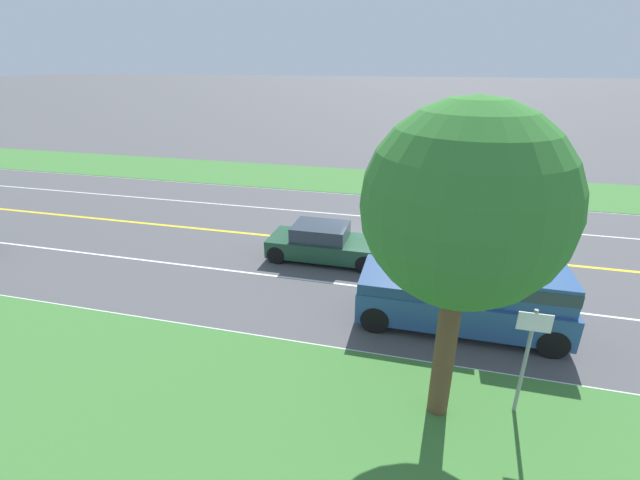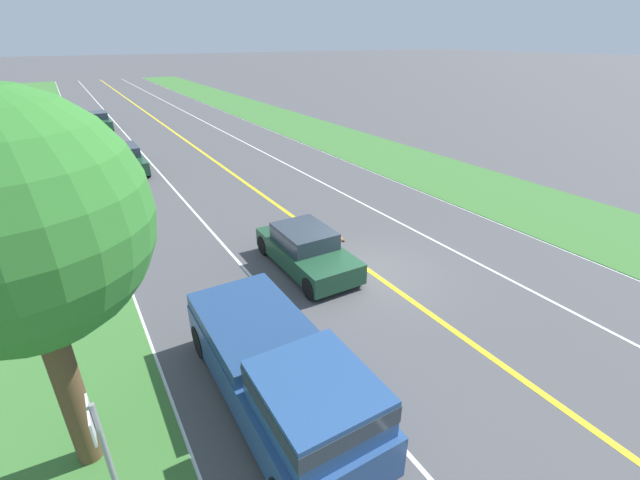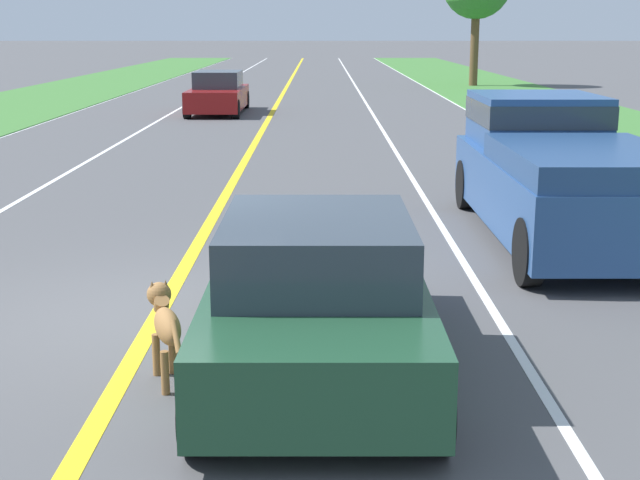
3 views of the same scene
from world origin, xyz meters
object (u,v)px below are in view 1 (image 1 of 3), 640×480
Objects in this scene: street_sign at (528,351)px; roadside_tree_right_near at (465,207)px; dog at (324,234)px; pickup_truck at (471,296)px; ego_car at (324,243)px.

roadside_tree_right_near is at bearing -77.44° from street_sign.
pickup_truck is at bearing 29.93° from dog.
dog is 0.19× the size of pickup_truck.
pickup_truck is 2.20× the size of street_sign.
pickup_truck is 5.17m from roadside_tree_right_near.
dog is at bearing -141.62° from street_sign.
ego_car is 6.07m from pickup_truck.
dog is 0.16× the size of roadside_tree_right_near.
ego_car is at bearing -123.62° from pickup_truck.
street_sign is at bearing 102.56° from roadside_tree_right_near.
pickup_truck is 3.33m from street_sign.
pickup_truck is at bearing 56.38° from ego_car.
dog is (-1.26, -0.31, -0.14)m from ego_car.
ego_car is 1.31m from dog.
roadside_tree_right_near reaches higher than street_sign.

